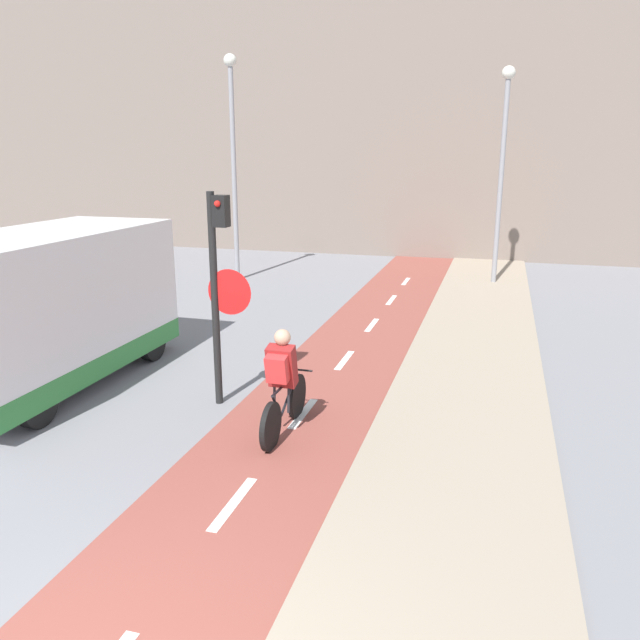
{
  "coord_description": "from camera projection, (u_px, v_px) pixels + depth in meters",
  "views": [
    {
      "loc": [
        2.56,
        -2.49,
        3.68
      ],
      "look_at": [
        0.0,
        6.38,
        1.2
      ],
      "focal_mm": 35.0,
      "sensor_mm": 36.0,
      "label": 1
    }
  ],
  "objects": [
    {
      "name": "traffic_light_pole",
      "position": [
        219.0,
        277.0,
        8.96
      ],
      "size": [
        0.67,
        0.25,
        3.16
      ],
      "color": "black",
      "rests_on": "ground_plane"
    },
    {
      "name": "van",
      "position": [
        48.0,
        311.0,
        9.99
      ],
      "size": [
        2.04,
        4.63,
        2.49
      ],
      "color": "white",
      "rests_on": "ground_plane"
    },
    {
      "name": "street_lamp_sidewalk",
      "position": [
        503.0,
        152.0,
        17.17
      ],
      "size": [
        0.36,
        0.36,
        5.93
      ],
      "color": "gray",
      "rests_on": "ground_plane"
    },
    {
      "name": "building_row_background",
      "position": [
        440.0,
        87.0,
        23.29
      ],
      "size": [
        60.0,
        5.2,
        12.1
      ],
      "color": "slate",
      "rests_on": "ground_plane"
    },
    {
      "name": "cyclist_near",
      "position": [
        283.0,
        385.0,
        8.25
      ],
      "size": [
        0.46,
        1.71,
        1.47
      ],
      "color": "black",
      "rests_on": "ground_plane"
    },
    {
      "name": "street_lamp_far",
      "position": [
        233.0,
        145.0,
        17.68
      ],
      "size": [
        0.36,
        0.36,
        6.31
      ],
      "color": "gray",
      "rests_on": "ground_plane"
    }
  ]
}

